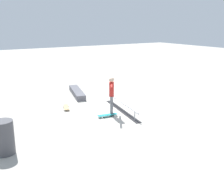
{
  "coord_description": "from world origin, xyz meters",
  "views": [
    {
      "loc": [
        -9.52,
        5.56,
        3.63
      ],
      "look_at": [
        -0.58,
        0.01,
        1.0
      ],
      "focal_mm": 42.7,
      "sensor_mm": 36.0,
      "label": 1
    }
  ],
  "objects_px": {
    "grind_rail": "(122,107)",
    "trash_bin": "(4,137)",
    "skater_main": "(112,93)",
    "loose_skateboard_natural": "(66,107)",
    "skate_ledge": "(77,92)",
    "skateboard_main": "(108,115)"
  },
  "relations": [
    {
      "from": "trash_bin",
      "to": "grind_rail",
      "type": "bearing_deg",
      "value": -74.14
    },
    {
      "from": "skater_main",
      "to": "skateboard_main",
      "type": "relative_size",
      "value": 1.93
    },
    {
      "from": "grind_rail",
      "to": "skater_main",
      "type": "relative_size",
      "value": 2.01
    },
    {
      "from": "grind_rail",
      "to": "skater_main",
      "type": "height_order",
      "value": "skater_main"
    },
    {
      "from": "skate_ledge",
      "to": "loose_skateboard_natural",
      "type": "distance_m",
      "value": 2.3
    },
    {
      "from": "grind_rail",
      "to": "trash_bin",
      "type": "relative_size",
      "value": 3.23
    },
    {
      "from": "grind_rail",
      "to": "skater_main",
      "type": "distance_m",
      "value": 1.04
    },
    {
      "from": "skater_main",
      "to": "trash_bin",
      "type": "height_order",
      "value": "skater_main"
    },
    {
      "from": "skateboard_main",
      "to": "skater_main",
      "type": "bearing_deg",
      "value": -153.05
    },
    {
      "from": "skater_main",
      "to": "trash_bin",
      "type": "relative_size",
      "value": 1.61
    },
    {
      "from": "grind_rail",
      "to": "loose_skateboard_natural",
      "type": "distance_m",
      "value": 2.44
    },
    {
      "from": "skater_main",
      "to": "trash_bin",
      "type": "distance_m",
      "value": 4.49
    },
    {
      "from": "trash_bin",
      "to": "loose_skateboard_natural",
      "type": "bearing_deg",
      "value": -46.39
    },
    {
      "from": "trash_bin",
      "to": "skater_main",
      "type": "bearing_deg",
      "value": -74.77
    },
    {
      "from": "grind_rail",
      "to": "skateboard_main",
      "type": "relative_size",
      "value": 3.88
    },
    {
      "from": "grind_rail",
      "to": "skate_ledge",
      "type": "height_order",
      "value": "grind_rail"
    },
    {
      "from": "skate_ledge",
      "to": "trash_bin",
      "type": "relative_size",
      "value": 2.48
    },
    {
      "from": "loose_skateboard_natural",
      "to": "trash_bin",
      "type": "xyz_separation_m",
      "value": [
        -2.92,
        3.07,
        0.42
      ]
    },
    {
      "from": "loose_skateboard_natural",
      "to": "skater_main",
      "type": "bearing_deg",
      "value": 53.51
    },
    {
      "from": "skateboard_main",
      "to": "loose_skateboard_natural",
      "type": "xyz_separation_m",
      "value": [
        1.83,
        1.01,
        0.0
      ]
    },
    {
      "from": "grind_rail",
      "to": "loose_skateboard_natural",
      "type": "height_order",
      "value": "grind_rail"
    },
    {
      "from": "skater_main",
      "to": "loose_skateboard_natural",
      "type": "height_order",
      "value": "skater_main"
    }
  ]
}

